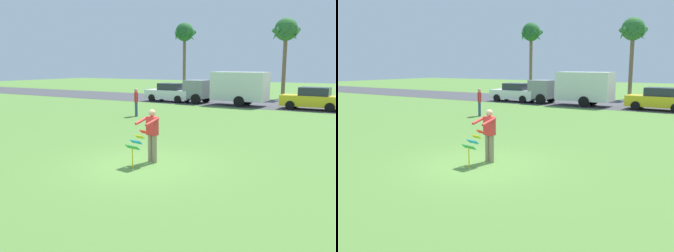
{
  "view_description": "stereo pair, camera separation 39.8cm",
  "coord_description": "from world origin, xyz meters",
  "views": [
    {
      "loc": [
        6.29,
        -9.09,
        3.11
      ],
      "look_at": [
        0.11,
        1.45,
        1.05
      ],
      "focal_mm": 38.38,
      "sensor_mm": 36.0,
      "label": 1
    },
    {
      "loc": [
        6.63,
        -8.89,
        3.11
      ],
      "look_at": [
        0.11,
        1.45,
        1.05
      ],
      "focal_mm": 38.38,
      "sensor_mm": 36.0,
      "label": 2
    }
  ],
  "objects": [
    {
      "name": "ground_plane",
      "position": [
        0.0,
        0.0,
        0.0
      ],
      "size": [
        120.0,
        120.0,
        0.0
      ],
      "primitive_type": "plane",
      "color": "#568438"
    },
    {
      "name": "kite_held",
      "position": [
        -0.01,
        -0.29,
        0.76
      ],
      "size": [
        0.53,
        0.68,
        1.13
      ],
      "color": "red",
      "rests_on": "ground"
    },
    {
      "name": "parked_car_yellow",
      "position": [
        2.3,
        18.0,
        0.77
      ],
      "size": [
        4.24,
        1.91,
        1.6
      ],
      "color": "yellow",
      "rests_on": "ground"
    },
    {
      "name": "parked_car_white",
      "position": [
        -9.41,
        18.0,
        0.77
      ],
      "size": [
        4.21,
        1.86,
        1.6
      ],
      "color": "white",
      "rests_on": "ground"
    },
    {
      "name": "person_kite_flyer",
      "position": [
        0.11,
        0.43,
        0.95
      ],
      "size": [
        0.62,
        0.71,
        1.73
      ],
      "color": "gray",
      "rests_on": "ground"
    },
    {
      "name": "person_walker_near",
      "position": [
        -6.57,
        8.96,
        0.93
      ],
      "size": [
        0.4,
        0.46,
        1.73
      ],
      "color": "#384772",
      "rests_on": "ground"
    },
    {
      "name": "palm_tree_left_near",
      "position": [
        -13.61,
        28.65,
        6.61
      ],
      "size": [
        2.58,
        2.71,
        7.99
      ],
      "color": "brown",
      "rests_on": "ground"
    },
    {
      "name": "road_strip",
      "position": [
        0.0,
        20.4,
        0.01
      ],
      "size": [
        120.0,
        8.0,
        0.01
      ],
      "primitive_type": "cube",
      "color": "#424247",
      "rests_on": "ground"
    },
    {
      "name": "parked_truck_grey_van",
      "position": [
        -3.92,
        18.0,
        1.41
      ],
      "size": [
        6.75,
        2.25,
        2.62
      ],
      "color": "gray",
      "rests_on": "ground"
    },
    {
      "name": "palm_tree_right_near",
      "position": [
        -1.56,
        25.93,
        6.13
      ],
      "size": [
        2.58,
        2.71,
        7.47
      ],
      "color": "brown",
      "rests_on": "ground"
    }
  ]
}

